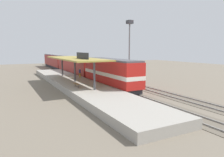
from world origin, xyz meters
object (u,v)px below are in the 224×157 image
Objects in this scene: locomotive at (110,73)px; passenger_carriage_rear at (55,61)px; platform_bench at (77,84)px; person_waiting at (80,72)px; light_mast at (130,37)px; freight_car at (103,68)px; passenger_carriage_front at (75,65)px.

passenger_carriage_rear is at bearing 90.00° from locomotive.
person_waiting is (3.55, 8.98, 0.51)m from platform_bench.
light_mast is (7.80, -32.00, 6.08)m from passenger_carriage_rear.
platform_bench is 0.14× the size of freight_car.
platform_bench is 17.58m from light_mast.
freight_car is (10.60, 13.80, 0.63)m from platform_bench.
passenger_carriage_rear is at bearing 99.85° from freight_car.
passenger_carriage_front is 11.70× the size of person_waiting.
platform_bench is 9.67m from person_waiting.
person_waiting is at bearing -145.63° from freight_car.
locomotive reaches higher than passenger_carriage_front.
locomotive is at bearing -138.94° from light_mast.
person_waiting is at bearing 108.13° from locomotive.
passenger_carriage_front is 1.00× the size of passenger_carriage_rear.
platform_bench is at bearing -107.10° from passenger_carriage_front.
freight_car reaches higher than platform_bench.
locomotive is (6.00, 1.50, 1.07)m from platform_bench.
person_waiting is at bearing -103.10° from passenger_carriage_front.
freight_car is at bearing -51.10° from passenger_carriage_front.
light_mast is at bearing -59.82° from freight_car.
light_mast is 6.84× the size of person_waiting.
locomotive is at bearing -110.51° from freight_car.
passenger_carriage_front reaches higher than person_waiting.
platform_bench is 0.08× the size of passenger_carriage_rear.
platform_bench is at bearing -111.58° from person_waiting.
passenger_carriage_rear is (0.00, 20.80, 0.00)m from passenger_carriage_front.
passenger_carriage_rear is 31.42m from person_waiting.
light_mast is at bearing -76.30° from passenger_carriage_rear.
freight_car is 9.05m from light_mast.
passenger_carriage_front is 20.80m from passenger_carriage_rear.
light_mast is at bearing 41.06° from locomotive.
passenger_carriage_front is (0.00, 18.00, -0.10)m from locomotive.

